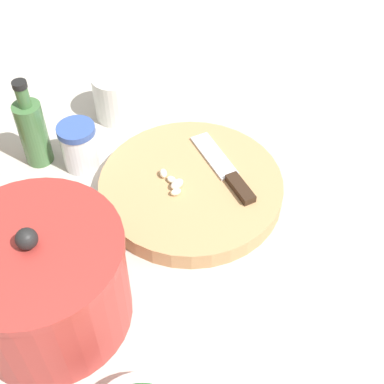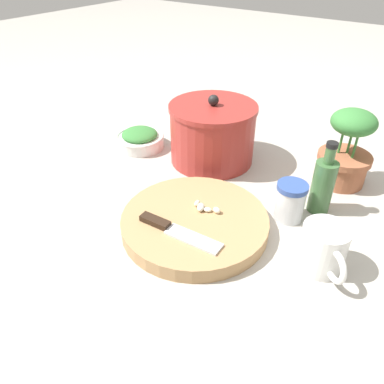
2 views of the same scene
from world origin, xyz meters
name	(u,v)px [view 2 (image 2 of 2)]	position (x,y,z in m)	size (l,w,h in m)	color
ground_plane	(196,211)	(0.00, 0.00, 0.00)	(5.00, 5.00, 0.00)	#B2ADA3
cutting_board	(195,222)	(0.03, -0.05, 0.02)	(0.32, 0.32, 0.03)	tan
chef_knife	(174,230)	(0.03, -0.12, 0.04)	(0.19, 0.04, 0.01)	black
garlic_cloves	(205,208)	(0.04, -0.02, 0.04)	(0.06, 0.03, 0.01)	silver
herb_bowl	(140,139)	(-0.32, 0.16, 0.03)	(0.14, 0.14, 0.06)	silver
spice_jar	(290,201)	(0.18, 0.10, 0.05)	(0.07, 0.07, 0.09)	silver
coffee_mug	(323,250)	(0.29, -0.01, 0.05)	(0.11, 0.10, 0.09)	silver
oil_bottle	(323,185)	(0.22, 0.17, 0.07)	(0.05, 0.05, 0.17)	#3D6638
stock_pot	(212,133)	(-0.11, 0.22, 0.08)	(0.24, 0.24, 0.19)	#9E2D28
potted_herb	(346,152)	(0.23, 0.32, 0.09)	(0.13, 0.13, 0.20)	#A35B3D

